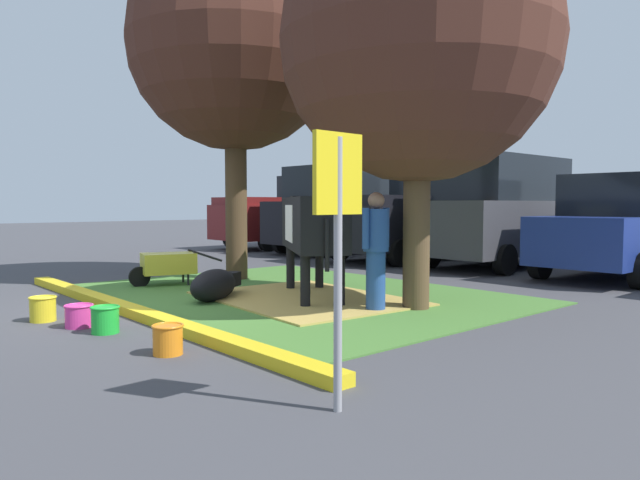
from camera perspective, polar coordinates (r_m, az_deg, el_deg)
ground_plane at (r=8.69m, az=-15.83°, el=-6.19°), size 80.00×80.00×0.00m
grass_island at (r=9.37m, az=-2.53°, el=-5.29°), size 6.83×5.10×0.02m
curb_yellow at (r=7.98m, az=-17.96°, el=-6.65°), size 8.03×0.24×0.12m
hay_bedding at (r=8.78m, az=-1.48°, el=-5.79°), size 3.38×2.64×0.04m
shade_tree_left at (r=11.57m, az=-8.38°, el=18.44°), size 3.98×3.98×6.44m
shade_tree_right at (r=8.29m, az=9.65°, el=18.49°), size 3.75×3.75×5.48m
cow_holstein at (r=8.94m, az=-0.81°, el=1.56°), size 2.85×1.98×1.60m
calf_lying at (r=8.84m, az=-10.32°, el=-4.38°), size 0.98×1.28×0.48m
person_handler at (r=7.77m, az=5.52°, el=-0.80°), size 0.34×0.53×1.61m
wheelbarrow at (r=10.63m, az=-14.80°, el=-2.30°), size 0.90×1.61×0.63m
parking_sign at (r=3.99m, az=1.78°, el=2.38°), size 0.06×0.44×1.94m
bucket_yellow at (r=8.00m, az=-25.60°, el=-6.08°), size 0.33×0.33×0.31m
bucket_pink at (r=7.44m, az=-22.62°, el=-6.86°), size 0.33×0.33×0.27m
bucket_green at (r=7.01m, az=-20.37°, el=-7.30°), size 0.32×0.32×0.31m
bucket_orange at (r=5.85m, az=-14.73°, el=-9.38°), size 0.31×0.31×0.29m
pickup_truck_maroon at (r=19.65m, az=-2.51°, el=2.58°), size 2.25×5.41×2.42m
suv_black at (r=17.30m, az=2.12°, el=2.96°), size 2.15×4.61×2.52m
pickup_truck_black at (r=15.51m, az=9.47°, el=2.27°), size 2.25×5.41×2.42m
suv_dark_grey at (r=14.07m, az=17.58°, el=2.66°), size 2.15×4.61×2.52m
sedan_blue at (r=12.87m, az=27.42°, el=1.09°), size 2.05×4.41×2.02m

